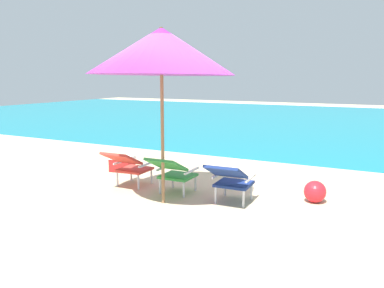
{
  "coord_description": "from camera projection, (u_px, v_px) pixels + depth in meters",
  "views": [
    {
      "loc": [
        3.07,
        -5.33,
        1.9
      ],
      "look_at": [
        0.0,
        0.58,
        0.75
      ],
      "focal_mm": 36.43,
      "sensor_mm": 36.0,
      "label": 1
    }
  ],
  "objects": [
    {
      "name": "ground_plane",
      "position": [
        254.0,
        153.0,
        9.88
      ],
      "size": [
        40.0,
        40.0,
        0.0
      ],
      "primitive_type": "plane",
      "color": "#CCB78E"
    },
    {
      "name": "ocean_band",
      "position": [
        314.0,
        121.0,
        16.99
      ],
      "size": [
        40.0,
        18.0,
        0.01
      ],
      "primitive_type": "cube",
      "color": "teal",
      "rests_on": "ground_plane"
    },
    {
      "name": "lounge_chair_left",
      "position": [
        129.0,
        165.0,
        6.73
      ],
      "size": [
        0.56,
        0.89,
        0.68
      ],
      "color": "red",
      "rests_on": "ground_plane"
    },
    {
      "name": "lounge_chair_center",
      "position": [
        173.0,
        171.0,
        6.27
      ],
      "size": [
        0.56,
        0.88,
        0.68
      ],
      "color": "#338E3D",
      "rests_on": "ground_plane"
    },
    {
      "name": "lounge_chair_right",
      "position": [
        230.0,
        179.0,
        5.8
      ],
      "size": [
        0.57,
        0.9,
        0.68
      ],
      "color": "navy",
      "rests_on": "ground_plane"
    },
    {
      "name": "beach_umbrella_center",
      "position": [
        161.0,
        51.0,
        5.57
      ],
      "size": [
        2.56,
        2.57,
        2.62
      ],
      "color": "olive",
      "rests_on": "ground_plane"
    },
    {
      "name": "beach_ball",
      "position": [
        315.0,
        192.0,
        5.95
      ],
      "size": [
        0.34,
        0.34,
        0.34
      ],
      "primitive_type": "sphere",
      "color": "red",
      "rests_on": "ground_plane"
    },
    {
      "name": "cooler_box",
      "position": [
        122.0,
        163.0,
        7.91
      ],
      "size": [
        0.51,
        0.38,
        0.32
      ],
      "color": "red",
      "rests_on": "ground_plane"
    }
  ]
}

